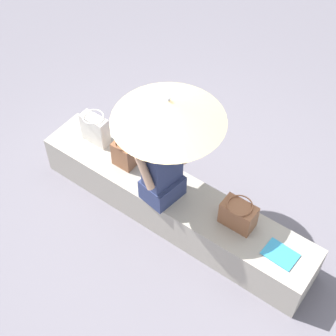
# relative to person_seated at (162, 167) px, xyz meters

# --- Properties ---
(ground_plane) EXTENTS (14.00, 14.00, 0.00)m
(ground_plane) POSITION_rel_person_seated_xyz_m (-0.05, -0.10, -0.81)
(ground_plane) COLOR slate
(stone_bench) EXTENTS (2.86, 0.50, 0.43)m
(stone_bench) POSITION_rel_person_seated_xyz_m (-0.05, -0.10, -0.60)
(stone_bench) COLOR #A8A093
(stone_bench) RESTS_ON ground
(person_seated) EXTENTS (0.33, 0.49, 0.90)m
(person_seated) POSITION_rel_person_seated_xyz_m (0.00, 0.00, 0.00)
(person_seated) COLOR navy
(person_seated) RESTS_ON stone_bench
(parasol) EXTENTS (0.93, 0.93, 1.15)m
(parasol) POSITION_rel_person_seated_xyz_m (-0.02, -0.06, 0.63)
(parasol) COLOR #B7B7BC
(parasol) RESTS_ON stone_bench
(handbag_black) EXTENTS (0.30, 0.22, 0.27)m
(handbag_black) POSITION_rel_person_seated_xyz_m (-0.71, -0.13, -0.26)
(handbag_black) COLOR brown
(handbag_black) RESTS_ON stone_bench
(tote_bag_canvas) EXTENTS (0.21, 0.16, 0.29)m
(tote_bag_canvas) POSITION_rel_person_seated_xyz_m (0.52, -0.09, -0.25)
(tote_bag_canvas) COLOR brown
(tote_bag_canvas) RESTS_ON stone_bench
(shoulder_bag_spare) EXTENTS (0.28, 0.21, 0.33)m
(shoulder_bag_spare) POSITION_rel_person_seated_xyz_m (0.95, -0.16, -0.22)
(shoulder_bag_spare) COLOR silver
(shoulder_bag_spare) RESTS_ON stone_bench
(magazine) EXTENTS (0.29, 0.21, 0.01)m
(magazine) POSITION_rel_person_seated_xyz_m (-1.17, -0.07, -0.38)
(magazine) COLOR #339ED1
(magazine) RESTS_ON stone_bench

